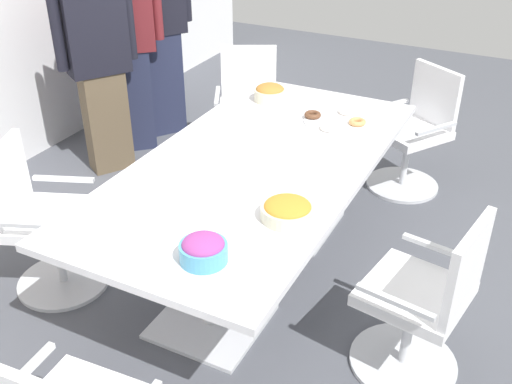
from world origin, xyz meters
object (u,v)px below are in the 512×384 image
object	(u,v)px
office_chair_1	(44,226)
person_standing_2	(126,40)
donut_platter	(335,120)
conference_table	(256,181)
snack_bowl_candy_mix	(203,249)
snack_bowl_pretzels	(270,93)
office_chair_0	(249,114)
office_chair_4	(414,137)
snack_bowl_chips_orange	(287,210)
person_standing_3	(158,22)
person_standing_1	(99,63)
office_chair_3	(424,307)

from	to	relation	value
office_chair_1	person_standing_2	world-z (taller)	person_standing_2
donut_platter	conference_table	bearing A→B (deg)	163.39
office_chair_1	snack_bowl_candy_mix	bearing A→B (deg)	56.69
snack_bowl_pretzels	office_chair_0	bearing A→B (deg)	41.64
office_chair_0	office_chair_4	bearing A→B (deg)	160.32
snack_bowl_chips_orange	person_standing_2	bearing A→B (deg)	53.84
person_standing_3	snack_bowl_pretzels	bearing A→B (deg)	99.79
office_chair_1	snack_bowl_chips_orange	distance (m)	1.48
office_chair_1	person_standing_1	distance (m)	1.56
snack_bowl_chips_orange	donut_platter	size ratio (longest dim) A/B	0.64
office_chair_3	snack_bowl_pretzels	bearing A→B (deg)	58.48
office_chair_1	snack_bowl_pretzels	distance (m)	1.71
donut_platter	person_standing_3	bearing A→B (deg)	67.77
conference_table	snack_bowl_chips_orange	bearing A→B (deg)	-138.90
office_chair_0	snack_bowl_candy_mix	size ratio (longest dim) A/B	4.36
snack_bowl_chips_orange	person_standing_3	bearing A→B (deg)	46.92
office_chair_1	office_chair_4	world-z (taller)	same
snack_bowl_candy_mix	person_standing_1	bearing A→B (deg)	49.43
snack_bowl_chips_orange	person_standing_1	bearing A→B (deg)	61.07
snack_bowl_chips_orange	donut_platter	world-z (taller)	snack_bowl_chips_orange
office_chair_0	office_chair_3	size ratio (longest dim) A/B	1.00
snack_bowl_chips_orange	office_chair_4	bearing A→B (deg)	-5.08
snack_bowl_chips_orange	snack_bowl_pretzels	bearing A→B (deg)	28.91
office_chair_0	person_standing_2	xyz separation A→B (m)	(-0.22, 0.98, 0.52)
office_chair_0	donut_platter	size ratio (longest dim) A/B	2.27
conference_table	office_chair_1	world-z (taller)	office_chair_1
office_chair_4	snack_bowl_chips_orange	xyz separation A→B (m)	(-1.92, 0.17, 0.39)
office_chair_4	person_standing_1	xyz separation A→B (m)	(-0.79, 2.21, 0.46)
snack_bowl_pretzels	person_standing_3	bearing A→B (deg)	65.17
office_chair_4	person_standing_3	size ratio (longest dim) A/B	0.49
person_standing_2	snack_bowl_candy_mix	bearing A→B (deg)	90.53
office_chair_4	person_standing_1	bearing A→B (deg)	52.23
office_chair_0	snack_bowl_pretzels	xyz separation A→B (m)	(-0.44, -0.39, 0.40)
office_chair_1	snack_bowl_candy_mix	size ratio (longest dim) A/B	4.36
office_chair_3	office_chair_1	bearing A→B (deg)	107.61
conference_table	person_standing_2	size ratio (longest dim) A/B	1.35
person_standing_1	person_standing_2	world-z (taller)	person_standing_2
office_chair_4	snack_bowl_pretzels	distance (m)	1.15
office_chair_1	office_chair_3	distance (m)	2.11
person_standing_2	person_standing_3	world-z (taller)	person_standing_3
office_chair_0	office_chair_4	world-z (taller)	same
person_standing_2	snack_bowl_pretzels	size ratio (longest dim) A/B	8.17
person_standing_1	snack_bowl_pretzels	bearing A→B (deg)	129.37
office_chair_0	person_standing_2	size ratio (longest dim) A/B	0.51
conference_table	donut_platter	world-z (taller)	donut_platter
person_standing_1	person_standing_3	size ratio (longest dim) A/B	0.90
office_chair_3	person_standing_3	world-z (taller)	person_standing_3
conference_table	office_chair_4	xyz separation A→B (m)	(1.46, -0.57, -0.22)
conference_table	person_standing_1	xyz separation A→B (m)	(0.68, 1.65, 0.24)
office_chair_1	snack_bowl_pretzels	xyz separation A→B (m)	(1.52, -0.69, 0.40)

